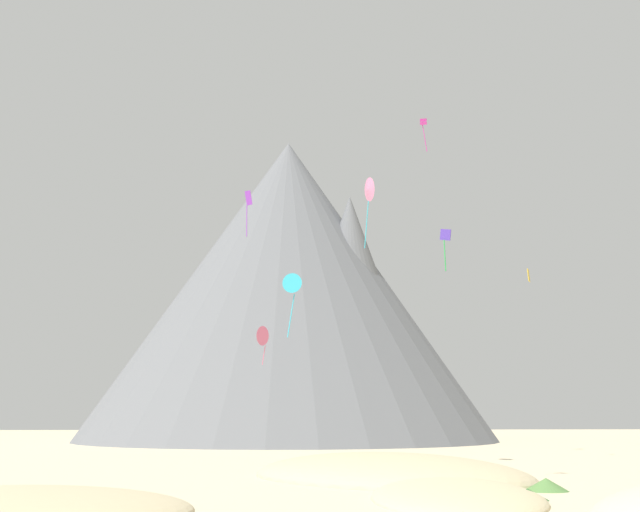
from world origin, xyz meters
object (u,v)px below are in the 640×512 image
(bush_far_left, at_px, (528,494))
(kite_magenta_high, at_px, (423,122))
(kite_indigo_mid, at_px, (445,240))
(kite_cyan_mid, at_px, (292,284))
(kite_violet_mid, at_px, (248,205))
(rock_massif, at_px, (294,290))
(kite_rainbow_low, at_px, (262,336))
(bush_near_left, at_px, (546,485))
(kite_pink_mid, at_px, (368,190))
(kite_gold_mid, at_px, (529,275))

(bush_far_left, distance_m, kite_magenta_high, 59.45)
(kite_indigo_mid, distance_m, kite_cyan_mid, 14.69)
(bush_far_left, xyz_separation_m, kite_indigo_mid, (-1.61, 12.23, 16.73))
(kite_cyan_mid, bearing_deg, kite_indigo_mid, 151.50)
(kite_violet_mid, bearing_deg, rock_massif, 141.21)
(kite_cyan_mid, bearing_deg, rock_massif, -78.25)
(bush_far_left, xyz_separation_m, kite_rainbow_low, (-15.24, 43.33, 12.45))
(bush_near_left, bearing_deg, kite_cyan_mid, 132.32)
(bush_near_left, distance_m, kite_indigo_mid, 18.57)
(rock_massif, xyz_separation_m, kite_cyan_mid, (-2.05, -75.81, -10.35))
(kite_magenta_high, distance_m, kite_indigo_mid, 39.93)
(bush_near_left, height_order, kite_magenta_high, kite_magenta_high)
(kite_cyan_mid, bearing_deg, kite_violet_mid, -55.37)
(kite_pink_mid, relative_size, kite_gold_mid, 4.72)
(kite_magenta_high, relative_size, kite_indigo_mid, 1.29)
(bush_near_left, relative_size, kite_magenta_high, 0.67)
(kite_magenta_high, xyz_separation_m, kite_indigo_mid, (-4.85, -33.65, -20.93))
(kite_indigo_mid, xyz_separation_m, kite_rainbow_low, (-13.63, 31.10, -4.28))
(kite_violet_mid, distance_m, kite_rainbow_low, 16.05)
(bush_far_left, height_order, kite_violet_mid, kite_violet_mid)
(bush_far_left, bearing_deg, kite_violet_mid, 117.05)
(bush_near_left, height_order, kite_violet_mid, kite_violet_mid)
(kite_pink_mid, bearing_deg, bush_far_left, -6.60)
(kite_rainbow_low, bearing_deg, kite_magenta_high, 135.99)
(rock_massif, bearing_deg, kite_indigo_mid, -84.12)
(kite_cyan_mid, height_order, kite_rainbow_low, kite_cyan_mid)
(bush_far_left, relative_size, kite_indigo_mid, 0.73)
(bush_far_left, height_order, kite_cyan_mid, kite_cyan_mid)
(rock_massif, distance_m, kite_violet_mid, 65.58)
(rock_massif, bearing_deg, kite_magenta_high, -75.25)
(kite_violet_mid, height_order, kite_pink_mid, kite_pink_mid)
(kite_indigo_mid, relative_size, kite_violet_mid, 0.69)
(rock_massif, xyz_separation_m, kite_pink_mid, (5.09, -69.42, -0.53))
(kite_pink_mid, bearing_deg, rock_massif, 166.93)
(bush_near_left, relative_size, bush_far_left, 1.19)
(bush_far_left, height_order, kite_indigo_mid, kite_indigo_mid)
(kite_violet_mid, bearing_deg, kite_magenta_high, 90.70)
(kite_magenta_high, relative_size, kite_cyan_mid, 0.77)
(bush_near_left, distance_m, kite_magenta_high, 55.36)
(bush_near_left, distance_m, kite_gold_mid, 41.23)
(kite_magenta_high, height_order, kite_indigo_mid, kite_magenta_high)
(kite_indigo_mid, distance_m, kite_pink_mid, 18.35)
(kite_indigo_mid, bearing_deg, kite_violet_mid, -144.54)
(kite_magenta_high, xyz_separation_m, kite_gold_mid, (9.94, -5.43, -18.85))
(kite_indigo_mid, bearing_deg, bush_near_left, 30.85)
(kite_cyan_mid, bearing_deg, kite_gold_mid, -130.89)
(rock_massif, relative_size, kite_magenta_high, 18.81)
(kite_cyan_mid, distance_m, kite_pink_mid, 13.72)
(bush_near_left, bearing_deg, bush_far_left, -117.60)
(bush_far_left, relative_size, kite_magenta_high, 0.57)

